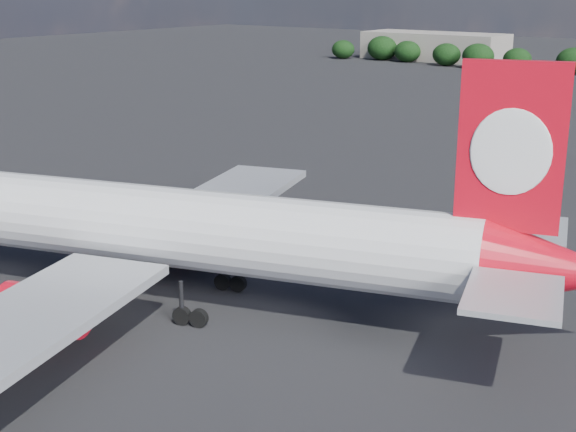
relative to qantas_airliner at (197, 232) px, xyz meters
The scene contains 4 objects.
ground 49.58m from the qantas_airliner, 99.75° to the left, with size 500.00×500.00×0.00m, color black.
qantas_airliner is the anchor object (origin of this frame).
terminal_building 194.89m from the qantas_airliner, 112.11° to the left, with size 42.00×16.00×8.00m.
highway_sign 166.67m from the qantas_airliner, 99.10° to the left, with size 6.00×0.30×4.50m.
Camera 1 is at (46.06, -27.93, 22.69)m, focal length 50.00 mm.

